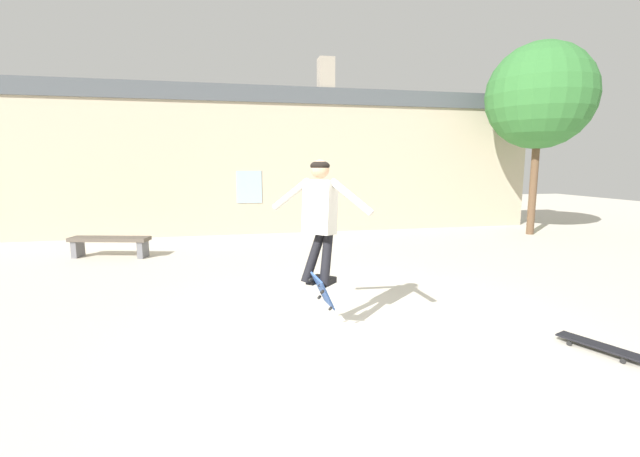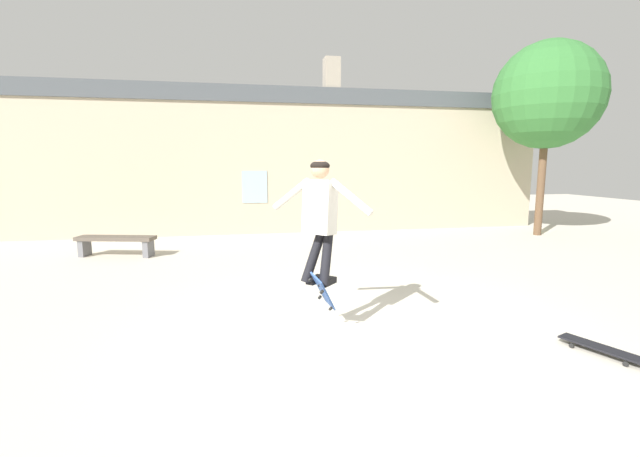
# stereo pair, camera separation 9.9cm
# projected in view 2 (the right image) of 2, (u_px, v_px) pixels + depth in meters

# --- Properties ---
(ground_plane) EXTENTS (40.00, 40.00, 0.00)m
(ground_plane) POSITION_uv_depth(u_px,v_px,m) (368.00, 331.00, 5.16)
(ground_plane) COLOR beige
(building_backdrop) EXTENTS (16.32, 0.52, 4.97)m
(building_backdrop) POSITION_uv_depth(u_px,v_px,m) (290.00, 158.00, 12.32)
(building_backdrop) COLOR #B7A88E
(building_backdrop) RESTS_ON ground_plane
(tree_right) EXTENTS (2.86, 2.86, 5.25)m
(tree_right) POSITION_uv_depth(u_px,v_px,m) (548.00, 96.00, 11.53)
(tree_right) COLOR brown
(tree_right) RESTS_ON ground_plane
(park_bench) EXTENTS (1.71, 0.78, 0.44)m
(park_bench) POSITION_uv_depth(u_px,v_px,m) (116.00, 242.00, 9.25)
(park_bench) COLOR brown
(park_bench) RESTS_ON ground_plane
(skater) EXTENTS (1.02, 0.95, 1.43)m
(skater) POSITION_uv_depth(u_px,v_px,m) (320.00, 212.00, 4.85)
(skater) COLOR silver
(skateboard_flipping) EXTENTS (0.41, 0.69, 0.62)m
(skateboard_flipping) POSITION_uv_depth(u_px,v_px,m) (323.00, 292.00, 5.02)
(skateboard_flipping) COLOR #2D519E
(skateboard_resting) EXTENTS (0.49, 0.85, 0.08)m
(skateboard_resting) POSITION_uv_depth(u_px,v_px,m) (602.00, 348.00, 4.50)
(skateboard_resting) COLOR black
(skateboard_resting) RESTS_ON ground_plane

